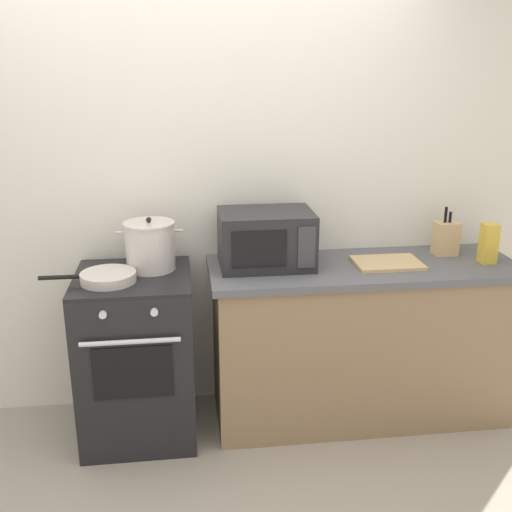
{
  "coord_description": "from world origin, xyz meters",
  "views": [
    {
      "loc": [
        -0.09,
        -2.42,
        1.98
      ],
      "look_at": [
        0.3,
        0.6,
        1.0
      ],
      "focal_mm": 42.58,
      "sensor_mm": 36.0,
      "label": 1
    }
  ],
  "objects_px": {
    "knife_block": "(446,238)",
    "pasta_box": "(489,243)",
    "cutting_board": "(387,263)",
    "stock_pot": "(150,246)",
    "frying_pan": "(107,277)",
    "microwave": "(266,239)",
    "stove": "(137,355)"
  },
  "relations": [
    {
      "from": "frying_pan",
      "to": "knife_block",
      "type": "distance_m",
      "value": 1.89
    },
    {
      "from": "cutting_board",
      "to": "knife_block",
      "type": "bearing_deg",
      "value": 19.85
    },
    {
      "from": "stove",
      "to": "pasta_box",
      "type": "xyz_separation_m",
      "value": [
        1.93,
        -0.03,
        0.57
      ]
    },
    {
      "from": "knife_block",
      "to": "pasta_box",
      "type": "xyz_separation_m",
      "value": [
        0.17,
        -0.17,
        0.01
      ]
    },
    {
      "from": "stock_pot",
      "to": "stove",
      "type": "bearing_deg",
      "value": -135.12
    },
    {
      "from": "stove",
      "to": "cutting_board",
      "type": "relative_size",
      "value": 2.56
    },
    {
      "from": "frying_pan",
      "to": "microwave",
      "type": "height_order",
      "value": "microwave"
    },
    {
      "from": "microwave",
      "to": "cutting_board",
      "type": "xyz_separation_m",
      "value": [
        0.66,
        -0.08,
        -0.14
      ]
    },
    {
      "from": "microwave",
      "to": "knife_block",
      "type": "height_order",
      "value": "microwave"
    },
    {
      "from": "cutting_board",
      "to": "frying_pan",
      "type": "bearing_deg",
      "value": -176.94
    },
    {
      "from": "stove",
      "to": "knife_block",
      "type": "xyz_separation_m",
      "value": [
        1.76,
        0.14,
        0.56
      ]
    },
    {
      "from": "cutting_board",
      "to": "pasta_box",
      "type": "bearing_deg",
      "value": -3.09
    },
    {
      "from": "cutting_board",
      "to": "knife_block",
      "type": "xyz_separation_m",
      "value": [
        0.39,
        0.14,
        0.09
      ]
    },
    {
      "from": "stock_pot",
      "to": "cutting_board",
      "type": "distance_m",
      "value": 1.28
    },
    {
      "from": "pasta_box",
      "to": "frying_pan",
      "type": "bearing_deg",
      "value": -178.61
    },
    {
      "from": "frying_pan",
      "to": "pasta_box",
      "type": "distance_m",
      "value": 2.05
    },
    {
      "from": "stove",
      "to": "frying_pan",
      "type": "distance_m",
      "value": 0.5
    },
    {
      "from": "stove",
      "to": "pasta_box",
      "type": "bearing_deg",
      "value": -0.86
    },
    {
      "from": "frying_pan",
      "to": "stove",
      "type": "bearing_deg",
      "value": 33.96
    },
    {
      "from": "stock_pot",
      "to": "knife_block",
      "type": "relative_size",
      "value": 1.25
    },
    {
      "from": "cutting_board",
      "to": "pasta_box",
      "type": "distance_m",
      "value": 0.57
    },
    {
      "from": "cutting_board",
      "to": "pasta_box",
      "type": "xyz_separation_m",
      "value": [
        0.56,
        -0.03,
        0.1
      ]
    },
    {
      "from": "knife_block",
      "to": "pasta_box",
      "type": "distance_m",
      "value": 0.24
    },
    {
      "from": "frying_pan",
      "to": "microwave",
      "type": "relative_size",
      "value": 0.96
    },
    {
      "from": "microwave",
      "to": "cutting_board",
      "type": "relative_size",
      "value": 1.39
    },
    {
      "from": "microwave",
      "to": "knife_block",
      "type": "relative_size",
      "value": 1.79
    },
    {
      "from": "stock_pot",
      "to": "pasta_box",
      "type": "bearing_deg",
      "value": -3.89
    },
    {
      "from": "knife_block",
      "to": "stock_pot",
      "type": "bearing_deg",
      "value": -178.44
    },
    {
      "from": "frying_pan",
      "to": "pasta_box",
      "type": "bearing_deg",
      "value": 1.39
    },
    {
      "from": "stove",
      "to": "pasta_box",
      "type": "distance_m",
      "value": 2.01
    },
    {
      "from": "stock_pot",
      "to": "microwave",
      "type": "bearing_deg",
      "value": -1.55
    },
    {
      "from": "stove",
      "to": "knife_block",
      "type": "relative_size",
      "value": 3.3
    }
  ]
}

